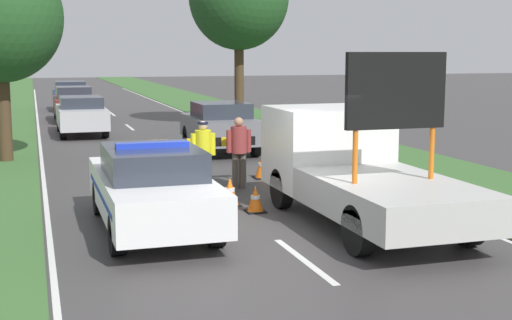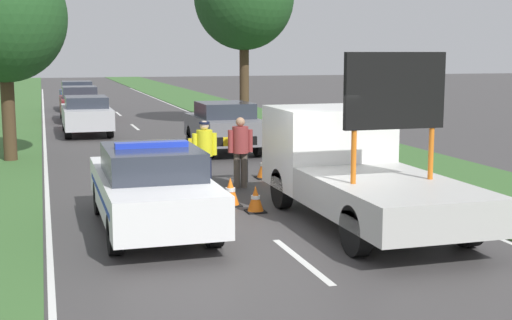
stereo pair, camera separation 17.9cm
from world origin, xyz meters
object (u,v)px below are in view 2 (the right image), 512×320
object	(u,v)px
traffic_cone_behind_barrier	(149,181)
roadside_tree_near_left	(3,17)
road_barrier	(206,146)
police_car	(151,187)
queued_car_hatch_blue	(77,95)
traffic_cone_centre_front	(265,166)
queued_car_wagon_maroon	(80,103)
work_truck	(352,166)
pedestrian_civilian	(240,147)
queued_car_sedan_silver	(86,114)
traffic_cone_near_truck	(255,199)
traffic_cone_lane_edge	(326,166)
queued_car_suv_grey	(224,126)
traffic_cone_near_police	(230,192)
police_officer	(205,149)

from	to	relation	value
traffic_cone_behind_barrier	roadside_tree_near_left	size ratio (longest dim) A/B	0.09
road_barrier	police_car	bearing A→B (deg)	-112.77
queued_car_hatch_blue	traffic_cone_centre_front	bearing A→B (deg)	98.52
queued_car_wagon_maroon	traffic_cone_centre_front	bearing A→B (deg)	102.27
work_truck	queued_car_hatch_blue	bearing A→B (deg)	-82.39
pedestrian_civilian	queued_car_sedan_silver	world-z (taller)	pedestrian_civilian
police_car	pedestrian_civilian	distance (m)	4.28
traffic_cone_near_truck	road_barrier	bearing A→B (deg)	95.10
road_barrier	traffic_cone_lane_edge	distance (m)	3.18
pedestrian_civilian	traffic_cone_behind_barrier	xyz separation A→B (m)	(-2.19, -0.02, -0.71)
road_barrier	traffic_cone_near_truck	world-z (taller)	road_barrier
pedestrian_civilian	roadside_tree_near_left	distance (m)	8.67
traffic_cone_behind_barrier	queued_car_suv_grey	xyz separation A→B (m)	(3.31, 6.07, 0.56)
traffic_cone_centre_front	queued_car_hatch_blue	world-z (taller)	queued_car_hatch_blue
traffic_cone_behind_barrier	road_barrier	bearing A→B (deg)	24.22
traffic_cone_near_police	road_barrier	bearing A→B (deg)	89.03
road_barrier	police_officer	size ratio (longest dim) A/B	1.59
traffic_cone_behind_barrier	traffic_cone_near_police	bearing A→B (deg)	-51.95
pedestrian_civilian	queued_car_hatch_blue	xyz separation A→B (m)	(-2.60, 24.65, -0.16)
queued_car_sedan_silver	traffic_cone_centre_front	bearing A→B (deg)	108.31
queued_car_wagon_maroon	road_barrier	bearing A→B (deg)	96.80
traffic_cone_lane_edge	queued_car_suv_grey	bearing A→B (deg)	103.43
police_car	traffic_cone_lane_edge	size ratio (longest dim) A/B	7.59
police_car	work_truck	size ratio (longest dim) A/B	0.85
traffic_cone_near_truck	work_truck	bearing A→B (deg)	-32.21
traffic_cone_near_truck	queued_car_suv_grey	xyz separation A→B (m)	(1.53, 8.65, 0.58)
work_truck	queued_car_hatch_blue	size ratio (longest dim) A/B	1.48
police_officer	pedestrian_civilian	size ratio (longest dim) A/B	0.97
queued_car_suv_grey	queued_car_sedan_silver	world-z (taller)	queued_car_suv_grey
traffic_cone_near_police	traffic_cone_near_truck	xyz separation A→B (m)	(0.33, -0.73, -0.03)
traffic_cone_centre_front	pedestrian_civilian	bearing A→B (deg)	-131.17
pedestrian_civilian	traffic_cone_near_truck	size ratio (longest dim) A/B	3.13
road_barrier	traffic_cone_lane_edge	world-z (taller)	road_barrier
traffic_cone_behind_barrier	queued_car_wagon_maroon	distance (m)	18.21
road_barrier	traffic_cone_near_truck	distance (m)	3.34
pedestrian_civilian	traffic_cone_near_police	xyz separation A→B (m)	(-0.74, -1.88, -0.69)
police_officer	traffic_cone_lane_edge	world-z (taller)	police_officer
traffic_cone_behind_barrier	roadside_tree_near_left	world-z (taller)	roadside_tree_near_left
traffic_cone_centre_front	traffic_cone_lane_edge	distance (m)	1.56
queued_car_wagon_maroon	traffic_cone_near_truck	bearing A→B (deg)	96.54
traffic_cone_lane_edge	queued_car_suv_grey	distance (m)	5.61
queued_car_suv_grey	queued_car_sedan_silver	size ratio (longest dim) A/B	0.89
police_car	traffic_cone_near_police	bearing A→B (deg)	35.87
traffic_cone_behind_barrier	queued_car_sedan_silver	size ratio (longest dim) A/B	0.13
work_truck	traffic_cone_centre_front	xyz separation A→B (m)	(-0.30, 4.71, -0.72)
traffic_cone_near_truck	traffic_cone_behind_barrier	world-z (taller)	traffic_cone_behind_barrier
road_barrier	roadside_tree_near_left	xyz separation A→B (m)	(-4.71, 5.32, 3.24)
police_car	traffic_cone_centre_front	distance (m)	5.71
work_truck	traffic_cone_behind_barrier	world-z (taller)	work_truck
police_car	queued_car_sedan_silver	distance (m)	15.79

